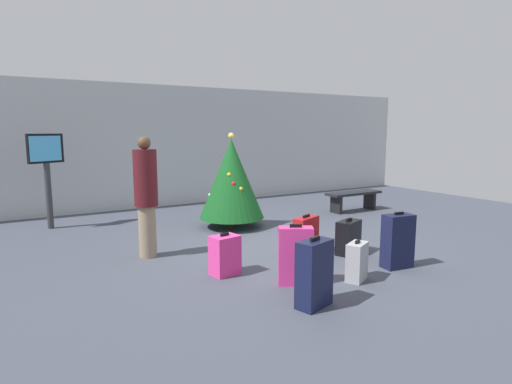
% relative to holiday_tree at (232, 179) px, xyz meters
% --- Properties ---
extents(ground_plane, '(16.00, 16.00, 0.00)m').
position_rel_holiday_tree_xyz_m(ground_plane, '(-0.10, -1.82, -1.01)').
color(ground_plane, '#424754').
extents(back_wall, '(16.00, 0.20, 3.13)m').
position_rel_holiday_tree_xyz_m(back_wall, '(-0.10, 3.17, 0.56)').
color(back_wall, '#B7BCC1').
rests_on(back_wall, ground_plane).
extents(holiday_tree, '(1.32, 1.32, 1.93)m').
position_rel_holiday_tree_xyz_m(holiday_tree, '(0.00, 0.00, 0.00)').
color(holiday_tree, '#4C3319').
rests_on(holiday_tree, ground_plane).
extents(flight_info_kiosk, '(0.69, 0.39, 1.92)m').
position_rel_holiday_tree_xyz_m(flight_info_kiosk, '(-3.23, 1.78, 0.29)').
color(flight_info_kiosk, '#333338').
rests_on(flight_info_kiosk, ground_plane).
extents(waiting_bench, '(1.49, 0.44, 0.48)m').
position_rel_holiday_tree_xyz_m(waiting_bench, '(3.39, -0.00, -0.65)').
color(waiting_bench, black).
rests_on(waiting_bench, ground_plane).
extents(traveller_0, '(0.45, 0.45, 1.89)m').
position_rel_holiday_tree_xyz_m(traveller_0, '(-2.09, -1.14, -0.01)').
color(traveller_0, gray).
rests_on(traveller_0, ground_plane).
extents(suitcase_0, '(0.49, 0.40, 0.80)m').
position_rel_holiday_tree_xyz_m(suitcase_0, '(-0.80, -3.30, -0.63)').
color(suitcase_0, '#E5388C').
rests_on(suitcase_0, ground_plane).
extents(suitcase_1, '(0.54, 0.36, 0.65)m').
position_rel_holiday_tree_xyz_m(suitcase_1, '(0.12, -2.32, -0.70)').
color(suitcase_1, '#B2191E').
rests_on(suitcase_1, ground_plane).
extents(suitcase_2, '(0.47, 0.34, 0.81)m').
position_rel_holiday_tree_xyz_m(suitcase_2, '(-1.03, -3.97, -0.62)').
color(suitcase_2, '#141938').
rests_on(suitcase_2, ground_plane).
extents(suitcase_3, '(0.52, 0.40, 0.58)m').
position_rel_holiday_tree_xyz_m(suitcase_3, '(0.74, -2.64, -0.73)').
color(suitcase_3, black).
rests_on(suitcase_3, ground_plane).
extents(suitcase_4, '(0.41, 0.33, 0.59)m').
position_rel_holiday_tree_xyz_m(suitcase_4, '(-1.41, -2.50, -0.73)').
color(suitcase_4, '#E5388C').
rests_on(suitcase_4, ground_plane).
extents(suitcase_5, '(0.40, 0.33, 0.55)m').
position_rel_holiday_tree_xyz_m(suitcase_5, '(-0.02, -3.61, -0.75)').
color(suitcase_5, '#9EA0A5').
rests_on(suitcase_5, ground_plane).
extents(suitcase_6, '(0.46, 0.30, 0.82)m').
position_rel_holiday_tree_xyz_m(suitcase_6, '(0.87, -3.52, -0.61)').
color(suitcase_6, '#141938').
rests_on(suitcase_6, ground_plane).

